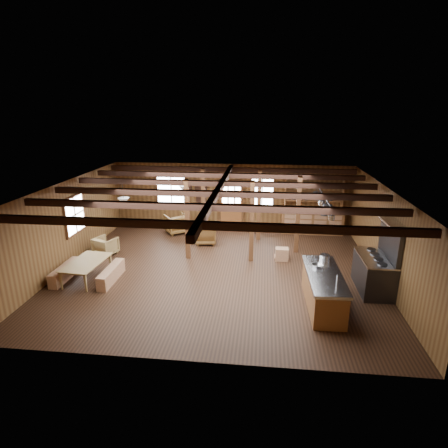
{
  "coord_description": "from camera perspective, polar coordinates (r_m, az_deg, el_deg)",
  "views": [
    {
      "loc": [
        1.37,
        -10.98,
        5.12
      ],
      "look_at": [
        0.09,
        0.77,
        1.36
      ],
      "focal_mm": 30.0,
      "sensor_mm": 36.0,
      "label": 1
    }
  ],
  "objects": [
    {
      "name": "room",
      "position": [
        11.68,
        -0.83,
        -0.95
      ],
      "size": [
        10.04,
        9.04,
        2.84
      ],
      "color": "black",
      "rests_on": "ground"
    },
    {
      "name": "ceiling_joists",
      "position": [
        11.5,
        -0.75,
        5.38
      ],
      "size": [
        9.8,
        8.82,
        0.18
      ],
      "color": "black",
      "rests_on": "ceiling"
    },
    {
      "name": "timber_posts",
      "position": [
        13.61,
        2.41,
        1.75
      ],
      "size": [
        3.95,
        2.35,
        2.8
      ],
      "color": "#462B14",
      "rests_on": "floor"
    },
    {
      "name": "back_door",
      "position": [
        16.06,
        1.12,
        2.32
      ],
      "size": [
        1.02,
        0.08,
        2.15
      ],
      "color": "brown",
      "rests_on": "floor"
    },
    {
      "name": "window_back_left",
      "position": [
        16.33,
        -8.03,
        5.0
      ],
      "size": [
        1.32,
        0.06,
        1.32
      ],
      "color": "white",
      "rests_on": "wall_back"
    },
    {
      "name": "window_back_right",
      "position": [
        15.84,
        5.84,
        4.7
      ],
      "size": [
        1.02,
        0.06,
        1.32
      ],
      "color": "white",
      "rests_on": "wall_back"
    },
    {
      "name": "window_left",
      "position": [
        13.57,
        -21.83,
        1.31
      ],
      "size": [
        0.14,
        1.24,
        1.32
      ],
      "color": "white",
      "rests_on": "wall_back"
    },
    {
      "name": "notice_boards",
      "position": [
        16.08,
        -4.21,
        5.08
      ],
      "size": [
        1.08,
        0.03,
        0.9
      ],
      "color": "silver",
      "rests_on": "wall_back"
    },
    {
      "name": "back_counter",
      "position": [
        15.97,
        13.27,
        0.71
      ],
      "size": [
        2.55,
        0.6,
        2.45
      ],
      "color": "brown",
      "rests_on": "floor"
    },
    {
      "name": "pendant_lamps",
      "position": [
        12.84,
        -10.34,
        4.43
      ],
      "size": [
        1.86,
        2.36,
        0.66
      ],
      "color": "#323235",
      "rests_on": "ceiling"
    },
    {
      "name": "pot_rack",
      "position": [
        11.85,
        14.81,
        3.17
      ],
      "size": [
        0.42,
        3.0,
        0.45
      ],
      "color": "#323235",
      "rests_on": "ceiling"
    },
    {
      "name": "kitchen_island",
      "position": [
        10.35,
        14.88,
        -9.65
      ],
      "size": [
        0.94,
        2.52,
        1.2
      ],
      "rotation": [
        0.0,
        0.0,
        0.02
      ],
      "color": "brown",
      "rests_on": "floor"
    },
    {
      "name": "step_stool",
      "position": [
        13.1,
        8.8,
        -4.57
      ],
      "size": [
        0.49,
        0.35,
        0.44
      ],
      "primitive_type": "cube",
      "rotation": [
        0.0,
        0.0,
        -0.0
      ],
      "color": "brown",
      "rests_on": "floor"
    },
    {
      "name": "commercial_range",
      "position": [
        11.6,
        22.23,
        -6.24
      ],
      "size": [
        0.9,
        1.76,
        2.17
      ],
      "color": "#323235",
      "rests_on": "floor"
    },
    {
      "name": "dining_table",
      "position": [
        12.25,
        -19.99,
        -6.7
      ],
      "size": [
        1.07,
        1.75,
        0.59
      ],
      "primitive_type": "imported",
      "rotation": [
        0.0,
        0.0,
        1.49
      ],
      "color": "olive",
      "rests_on": "floor"
    },
    {
      "name": "bench_wall",
      "position": [
        12.62,
        -23.04,
        -6.76
      ],
      "size": [
        0.29,
        1.53,
        0.42
      ],
      "primitive_type": "cube",
      "color": "brown",
      "rests_on": "floor"
    },
    {
      "name": "bench_aisle",
      "position": [
        11.99,
        -16.81,
        -7.35
      ],
      "size": [
        0.29,
        1.55,
        0.43
      ],
      "primitive_type": "cube",
      "color": "brown",
      "rests_on": "floor"
    },
    {
      "name": "armchair_a",
      "position": [
        15.78,
        -7.25,
        0.05
      ],
      "size": [
        1.18,
        1.19,
        0.79
      ],
      "primitive_type": "imported",
      "rotation": [
        0.0,
        0.0,
        3.74
      ],
      "color": "brown",
      "rests_on": "floor"
    },
    {
      "name": "armchair_b",
      "position": [
        14.48,
        -2.77,
        -1.59
      ],
      "size": [
        0.85,
        0.87,
        0.72
      ],
      "primitive_type": "imported",
      "rotation": [
        0.0,
        0.0,
        3.26
      ],
      "color": "brown",
      "rests_on": "floor"
    },
    {
      "name": "armchair_c",
      "position": [
        14.06,
        -17.57,
        -3.19
      ],
      "size": [
        0.9,
        0.91,
        0.64
      ],
      "primitive_type": "imported",
      "rotation": [
        0.0,
        0.0,
        2.76
      ],
      "color": "olive",
      "rests_on": "floor"
    },
    {
      "name": "counter_pot",
      "position": [
        10.96,
        15.1,
        -4.96
      ],
      "size": [
        0.28,
        0.28,
        0.17
      ],
      "primitive_type": "cylinder",
      "color": "silver",
      "rests_on": "kitchen_island"
    },
    {
      "name": "bowl",
      "position": [
        10.5,
        14.03,
        -6.17
      ],
      "size": [
        0.38,
        0.38,
        0.07
      ],
      "primitive_type": "imported",
      "rotation": [
        0.0,
        0.0,
        0.43
      ],
      "color": "silver",
      "rests_on": "kitchen_island"
    }
  ]
}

